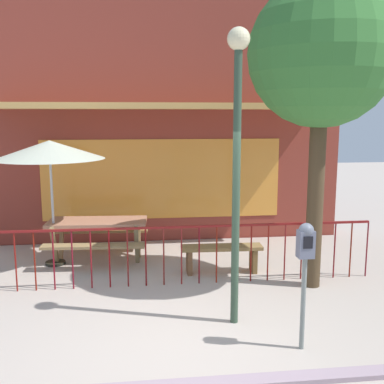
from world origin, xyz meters
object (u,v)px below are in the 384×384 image
(picnic_table_left, at_px, (98,229))
(street_tree, at_px, (322,56))
(patio_umbrella, at_px, (50,150))
(parking_meter_near, at_px, (305,253))
(patio_bench, at_px, (222,253))
(street_lamp, at_px, (237,135))

(picnic_table_left, distance_m, street_tree, 4.88)
(patio_umbrella, distance_m, parking_meter_near, 4.96)
(patio_umbrella, xyz_separation_m, patio_bench, (2.94, -0.80, -1.73))
(patio_bench, distance_m, street_tree, 3.56)
(patio_bench, bearing_deg, picnic_table_left, 156.91)
(street_tree, relative_size, street_lamp, 1.26)
(parking_meter_near, bearing_deg, patio_umbrella, 134.17)
(picnic_table_left, relative_size, street_lamp, 0.50)
(street_tree, bearing_deg, parking_meter_near, -114.42)
(street_tree, distance_m, street_lamp, 2.19)
(parking_meter_near, bearing_deg, patio_bench, 99.56)
(picnic_table_left, distance_m, parking_meter_near, 4.51)
(patio_bench, relative_size, street_tree, 0.30)
(patio_umbrella, height_order, patio_bench, patio_umbrella)
(patio_bench, bearing_deg, patio_umbrella, 164.74)
(picnic_table_left, xyz_separation_m, patio_bench, (2.17, -0.93, -0.26))
(street_lamp, bearing_deg, street_tree, 37.07)
(patio_bench, bearing_deg, street_tree, -30.37)
(patio_umbrella, relative_size, street_lamp, 0.61)
(patio_bench, relative_size, parking_meter_near, 0.94)
(patio_bench, xyz_separation_m, parking_meter_near, (0.45, -2.70, 0.81))
(street_tree, bearing_deg, picnic_table_left, 154.04)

